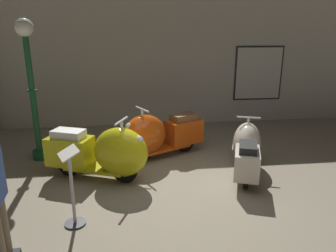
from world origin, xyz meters
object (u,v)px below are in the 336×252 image
at_px(scooter_1, 157,135).
at_px(scooter_2, 247,149).
at_px(scooter_0, 105,153).
at_px(lamppost, 30,77).
at_px(info_stanchion, 73,194).

distance_m(scooter_1, scooter_2, 1.75).
bearing_deg(scooter_0, lamppost, 163.09).
bearing_deg(scooter_0, scooter_1, 63.67).
bearing_deg(scooter_2, scooter_1, 82.44).
height_order(scooter_0, scooter_2, scooter_0).
bearing_deg(scooter_2, scooter_0, 111.00).
xyz_separation_m(scooter_2, lamppost, (-3.90, 1.06, 1.20)).
bearing_deg(scooter_0, info_stanchion, -82.49).
relative_size(scooter_1, lamppost, 0.67).
xyz_separation_m(scooter_0, lamppost, (-1.39, 1.11, 1.14)).
relative_size(scooter_1, scooter_2, 1.10).
bearing_deg(info_stanchion, scooter_1, 59.19).
bearing_deg(scooter_2, info_stanchion, 135.10).
bearing_deg(scooter_1, scooter_2, 126.37).
bearing_deg(scooter_0, scooter_2, 22.92).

